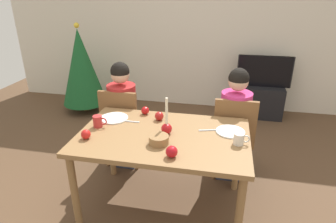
% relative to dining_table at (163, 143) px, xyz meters
% --- Properties ---
extents(ground_plane, '(7.68, 7.68, 0.00)m').
position_rel_dining_table_xyz_m(ground_plane, '(0.00, 0.00, -0.67)').
color(ground_plane, brown).
extents(back_wall, '(6.40, 0.10, 2.60)m').
position_rel_dining_table_xyz_m(back_wall, '(0.00, 2.60, 0.63)').
color(back_wall, beige).
rests_on(back_wall, ground).
extents(dining_table, '(1.40, 0.90, 0.75)m').
position_rel_dining_table_xyz_m(dining_table, '(0.00, 0.00, 0.00)').
color(dining_table, olive).
rests_on(dining_table, ground).
extents(chair_left, '(0.40, 0.40, 0.90)m').
position_rel_dining_table_xyz_m(chair_left, '(-0.59, 0.61, -0.15)').
color(chair_left, brown).
rests_on(chair_left, ground).
extents(chair_right, '(0.40, 0.40, 0.90)m').
position_rel_dining_table_xyz_m(chair_right, '(0.59, 0.61, -0.15)').
color(chair_right, brown).
rests_on(chair_right, ground).
extents(person_left_child, '(0.30, 0.30, 1.17)m').
position_rel_dining_table_xyz_m(person_left_child, '(-0.59, 0.64, -0.10)').
color(person_left_child, '#33384C').
rests_on(person_left_child, ground).
extents(person_right_child, '(0.30, 0.30, 1.17)m').
position_rel_dining_table_xyz_m(person_right_child, '(0.59, 0.64, -0.10)').
color(person_right_child, '#33384C').
rests_on(person_right_child, ground).
extents(tv_stand, '(0.64, 0.40, 0.48)m').
position_rel_dining_table_xyz_m(tv_stand, '(1.03, 2.30, -0.43)').
color(tv_stand, black).
rests_on(tv_stand, ground).
extents(tv, '(0.79, 0.05, 0.46)m').
position_rel_dining_table_xyz_m(tv, '(1.03, 2.30, 0.04)').
color(tv, black).
rests_on(tv, tv_stand).
extents(christmas_tree, '(0.68, 0.68, 1.38)m').
position_rel_dining_table_xyz_m(christmas_tree, '(-1.72, 1.95, 0.05)').
color(christmas_tree, brown).
rests_on(christmas_tree, ground).
extents(candle_centerpiece, '(0.09, 0.09, 0.32)m').
position_rel_dining_table_xyz_m(candle_centerpiece, '(0.02, 0.02, 0.15)').
color(candle_centerpiece, red).
rests_on(candle_centerpiece, dining_table).
extents(plate_left, '(0.26, 0.26, 0.01)m').
position_rel_dining_table_xyz_m(plate_left, '(-0.51, 0.21, 0.09)').
color(plate_left, white).
rests_on(plate_left, dining_table).
extents(plate_right, '(0.24, 0.24, 0.01)m').
position_rel_dining_table_xyz_m(plate_right, '(0.54, 0.15, 0.09)').
color(plate_right, white).
rests_on(plate_right, dining_table).
extents(mug_left, '(0.13, 0.08, 0.10)m').
position_rel_dining_table_xyz_m(mug_left, '(-0.58, 0.03, 0.13)').
color(mug_left, '#B72D2D').
rests_on(mug_left, dining_table).
extents(mug_right, '(0.13, 0.08, 0.09)m').
position_rel_dining_table_xyz_m(mug_right, '(0.61, -0.04, 0.13)').
color(mug_right, silver).
rests_on(mug_right, dining_table).
extents(fork_left, '(0.18, 0.01, 0.01)m').
position_rel_dining_table_xyz_m(fork_left, '(-0.35, 0.17, 0.09)').
color(fork_left, silver).
rests_on(fork_left, dining_table).
extents(fork_right, '(0.18, 0.06, 0.01)m').
position_rel_dining_table_xyz_m(fork_right, '(0.37, 0.14, 0.09)').
color(fork_right, silver).
rests_on(fork_right, dining_table).
extents(bowl_walnuts, '(0.16, 0.16, 0.07)m').
position_rel_dining_table_xyz_m(bowl_walnuts, '(0.00, -0.16, 0.12)').
color(bowl_walnuts, olive).
rests_on(bowl_walnuts, dining_table).
extents(apple_near_candle, '(0.09, 0.09, 0.09)m').
position_rel_dining_table_xyz_m(apple_near_candle, '(0.13, -0.32, 0.13)').
color(apple_near_candle, '#B6111A').
rests_on(apple_near_candle, dining_table).
extents(apple_by_left_plate, '(0.08, 0.08, 0.08)m').
position_rel_dining_table_xyz_m(apple_by_left_plate, '(-0.09, 0.26, 0.12)').
color(apple_by_left_plate, '#AB1B1A').
rests_on(apple_by_left_plate, dining_table).
extents(apple_by_right_mug, '(0.08, 0.08, 0.08)m').
position_rel_dining_table_xyz_m(apple_by_right_mug, '(-0.59, -0.19, 0.12)').
color(apple_by_right_mug, red).
rests_on(apple_by_right_mug, dining_table).
extents(apple_far_edge, '(0.08, 0.08, 0.08)m').
position_rel_dining_table_xyz_m(apple_far_edge, '(-0.25, 0.37, 0.12)').
color(apple_far_edge, red).
rests_on(apple_far_edge, dining_table).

